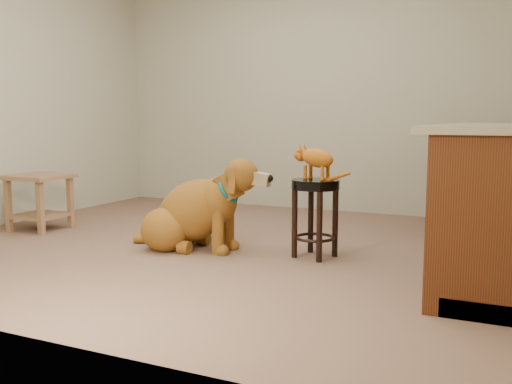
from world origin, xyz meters
The scene contains 8 objects.
floor centered at (0.00, 0.00, 0.00)m, with size 4.50×4.00×0.01m, color brown.
room_shell centered at (0.00, 0.00, 1.68)m, with size 4.54×4.04×2.62m.
cabinet_run centered at (1.94, 0.30, 0.44)m, with size 0.70×2.56×0.94m.
padded_stool centered at (0.77, -0.04, 0.39)m, with size 0.34×0.34×0.55m.
wood_stool centered at (1.83, 1.70, 0.36)m, with size 0.48×0.48×0.70m.
side_table centered at (-1.76, -0.10, 0.32)m, with size 0.48×0.48×0.49m.
golden_retriever centered at (-0.13, -0.18, 0.28)m, with size 1.17×0.59×0.74m.
tabby_kitten centered at (0.76, -0.03, 0.70)m, with size 0.43×0.18×0.27m.
Camera 1 is at (2.06, -3.79, 0.98)m, focal length 40.00 mm.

